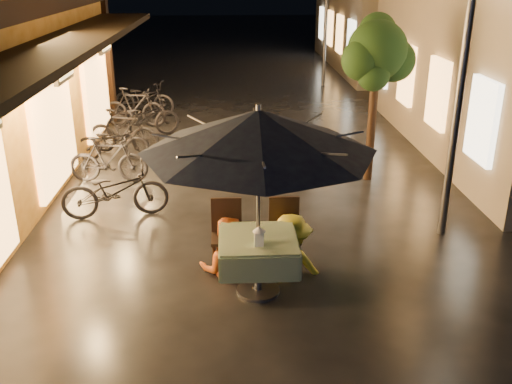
{
  "coord_description": "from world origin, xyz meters",
  "views": [
    {
      "loc": [
        -0.3,
        -5.98,
        3.93
      ],
      "look_at": [
        0.02,
        1.0,
        1.15
      ],
      "focal_mm": 40.0,
      "sensor_mm": 36.0,
      "label": 1
    }
  ],
  "objects_px": {
    "patio_umbrella": "(258,131)",
    "person_yellow": "(291,217)",
    "table_lantern": "(259,235)",
    "bicycle_0": "(115,191)",
    "person_orange": "(225,219)",
    "streetlamp_near": "(466,44)",
    "cafe_table": "(258,251)"
  },
  "relations": [
    {
      "from": "person_orange",
      "to": "person_yellow",
      "type": "relative_size",
      "value": 0.98
    },
    {
      "from": "bicycle_0",
      "to": "patio_umbrella",
      "type": "bearing_deg",
      "value": -147.74
    },
    {
      "from": "patio_umbrella",
      "to": "person_yellow",
      "type": "xyz_separation_m",
      "value": [
        0.47,
        0.55,
        -1.35
      ]
    },
    {
      "from": "table_lantern",
      "to": "bicycle_0",
      "type": "relative_size",
      "value": 0.14
    },
    {
      "from": "bicycle_0",
      "to": "person_orange",
      "type": "bearing_deg",
      "value": -146.22
    },
    {
      "from": "patio_umbrella",
      "to": "table_lantern",
      "type": "distance_m",
      "value": 1.25
    },
    {
      "from": "streetlamp_near",
      "to": "bicycle_0",
      "type": "relative_size",
      "value": 2.42
    },
    {
      "from": "person_yellow",
      "to": "cafe_table",
      "type": "bearing_deg",
      "value": 59.58
    },
    {
      "from": "patio_umbrella",
      "to": "person_orange",
      "type": "distance_m",
      "value": 1.54
    },
    {
      "from": "patio_umbrella",
      "to": "person_yellow",
      "type": "relative_size",
      "value": 1.77
    },
    {
      "from": "cafe_table",
      "to": "person_yellow",
      "type": "distance_m",
      "value": 0.75
    },
    {
      "from": "person_orange",
      "to": "table_lantern",
      "type": "bearing_deg",
      "value": 120.4
    },
    {
      "from": "cafe_table",
      "to": "patio_umbrella",
      "type": "bearing_deg",
      "value": -90.0
    },
    {
      "from": "streetlamp_near",
      "to": "person_orange",
      "type": "distance_m",
      "value": 4.14
    },
    {
      "from": "table_lantern",
      "to": "bicycle_0",
      "type": "distance_m",
      "value": 3.55
    },
    {
      "from": "person_orange",
      "to": "cafe_table",
      "type": "bearing_deg",
      "value": 128.54
    },
    {
      "from": "streetlamp_near",
      "to": "cafe_table",
      "type": "height_order",
      "value": "streetlamp_near"
    },
    {
      "from": "table_lantern",
      "to": "person_yellow",
      "type": "distance_m",
      "value": 0.9
    },
    {
      "from": "cafe_table",
      "to": "bicycle_0",
      "type": "relative_size",
      "value": 0.57
    },
    {
      "from": "streetlamp_near",
      "to": "person_orange",
      "type": "bearing_deg",
      "value": -163.05
    },
    {
      "from": "bicycle_0",
      "to": "cafe_table",
      "type": "bearing_deg",
      "value": -147.74
    },
    {
      "from": "streetlamp_near",
      "to": "cafe_table",
      "type": "xyz_separation_m",
      "value": [
        -2.98,
        -1.6,
        -2.33
      ]
    },
    {
      "from": "table_lantern",
      "to": "bicycle_0",
      "type": "height_order",
      "value": "table_lantern"
    },
    {
      "from": "person_orange",
      "to": "bicycle_0",
      "type": "distance_m",
      "value": 2.69
    },
    {
      "from": "person_orange",
      "to": "bicycle_0",
      "type": "bearing_deg",
      "value": -44.09
    },
    {
      "from": "patio_umbrella",
      "to": "bicycle_0",
      "type": "bearing_deg",
      "value": 132.04
    },
    {
      "from": "table_lantern",
      "to": "bicycle_0",
      "type": "xyz_separation_m",
      "value": [
        -2.25,
        2.71,
        -0.46
      ]
    },
    {
      "from": "patio_umbrella",
      "to": "person_orange",
      "type": "height_order",
      "value": "patio_umbrella"
    },
    {
      "from": "person_yellow",
      "to": "bicycle_0",
      "type": "bearing_deg",
      "value": -25.39
    },
    {
      "from": "streetlamp_near",
      "to": "person_orange",
      "type": "xyz_separation_m",
      "value": [
        -3.39,
        -1.03,
        -2.14
      ]
    },
    {
      "from": "cafe_table",
      "to": "person_yellow",
      "type": "xyz_separation_m",
      "value": [
        0.47,
        0.55,
        0.21
      ]
    },
    {
      "from": "streetlamp_near",
      "to": "patio_umbrella",
      "type": "distance_m",
      "value": 3.46
    }
  ]
}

